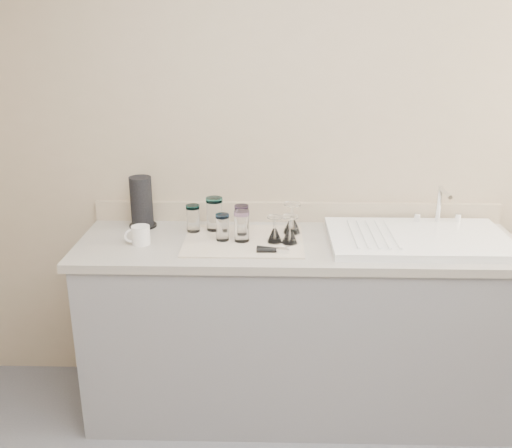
{
  "coord_description": "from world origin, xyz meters",
  "views": [
    {
      "loc": [
        -0.14,
        -1.29,
        1.85
      ],
      "look_at": [
        -0.2,
        1.15,
        1.0
      ],
      "focal_mm": 40.0,
      "sensor_mm": 36.0,
      "label": 1
    }
  ],
  "objects_px": {
    "paper_towel_roll": "(142,203)",
    "sink_unit": "(418,238)",
    "can_opener": "(273,250)",
    "tumbler_lavender": "(242,226)",
    "white_mug": "(140,235)",
    "goblet_front_left": "(275,233)",
    "tumbler_teal": "(193,218)",
    "tumbler_purple": "(242,219)",
    "tumbler_blue": "(222,227)",
    "goblet_front_right": "(290,234)",
    "goblet_back_right": "(292,223)",
    "tumbler_cyan": "(214,214)"
  },
  "relations": [
    {
      "from": "tumbler_purple",
      "to": "sink_unit",
      "type": "bearing_deg",
      "value": -6.07
    },
    {
      "from": "can_opener",
      "to": "tumbler_lavender",
      "type": "bearing_deg",
      "value": 137.72
    },
    {
      "from": "can_opener",
      "to": "sink_unit",
      "type": "bearing_deg",
      "value": 13.24
    },
    {
      "from": "goblet_front_left",
      "to": "white_mug",
      "type": "relative_size",
      "value": 0.98
    },
    {
      "from": "goblet_back_right",
      "to": "white_mug",
      "type": "distance_m",
      "value": 0.72
    },
    {
      "from": "paper_towel_roll",
      "to": "sink_unit",
      "type": "bearing_deg",
      "value": -7.87
    },
    {
      "from": "white_mug",
      "to": "sink_unit",
      "type": "bearing_deg",
      "value": 2.61
    },
    {
      "from": "can_opener",
      "to": "white_mug",
      "type": "distance_m",
      "value": 0.62
    },
    {
      "from": "tumbler_cyan",
      "to": "goblet_front_right",
      "type": "relative_size",
      "value": 1.24
    },
    {
      "from": "tumbler_cyan",
      "to": "tumbler_blue",
      "type": "height_order",
      "value": "tumbler_cyan"
    },
    {
      "from": "white_mug",
      "to": "paper_towel_roll",
      "type": "distance_m",
      "value": 0.26
    },
    {
      "from": "goblet_back_right",
      "to": "white_mug",
      "type": "relative_size",
      "value": 1.16
    },
    {
      "from": "tumbler_teal",
      "to": "goblet_back_right",
      "type": "bearing_deg",
      "value": -1.01
    },
    {
      "from": "tumbler_purple",
      "to": "goblet_back_right",
      "type": "bearing_deg",
      "value": 0.34
    },
    {
      "from": "goblet_front_right",
      "to": "tumbler_teal",
      "type": "bearing_deg",
      "value": 162.27
    },
    {
      "from": "white_mug",
      "to": "goblet_front_right",
      "type": "bearing_deg",
      "value": 0.71
    },
    {
      "from": "sink_unit",
      "to": "can_opener",
      "type": "height_order",
      "value": "sink_unit"
    },
    {
      "from": "tumbler_teal",
      "to": "goblet_front_left",
      "type": "xyz_separation_m",
      "value": [
        0.39,
        -0.14,
        -0.03
      ]
    },
    {
      "from": "goblet_front_left",
      "to": "goblet_front_right",
      "type": "height_order",
      "value": "goblet_front_right"
    },
    {
      "from": "tumbler_blue",
      "to": "tumbler_cyan",
      "type": "bearing_deg",
      "value": 109.61
    },
    {
      "from": "tumbler_cyan",
      "to": "goblet_front_right",
      "type": "height_order",
      "value": "tumbler_cyan"
    },
    {
      "from": "tumbler_blue",
      "to": "goblet_front_left",
      "type": "bearing_deg",
      "value": -4.79
    },
    {
      "from": "tumbler_purple",
      "to": "goblet_front_left",
      "type": "distance_m",
      "value": 0.2
    },
    {
      "from": "tumbler_purple",
      "to": "tumbler_blue",
      "type": "distance_m",
      "value": 0.13
    },
    {
      "from": "goblet_front_left",
      "to": "white_mug",
      "type": "bearing_deg",
      "value": -178.13
    },
    {
      "from": "tumbler_purple",
      "to": "goblet_front_left",
      "type": "relative_size",
      "value": 1.1
    },
    {
      "from": "tumbler_blue",
      "to": "goblet_front_left",
      "type": "height_order",
      "value": "tumbler_blue"
    },
    {
      "from": "sink_unit",
      "to": "goblet_front_left",
      "type": "height_order",
      "value": "sink_unit"
    },
    {
      "from": "tumbler_lavender",
      "to": "paper_towel_roll",
      "type": "distance_m",
      "value": 0.55
    },
    {
      "from": "tumbler_teal",
      "to": "goblet_back_right",
      "type": "xyz_separation_m",
      "value": [
        0.48,
        -0.01,
        -0.02
      ]
    },
    {
      "from": "tumbler_cyan",
      "to": "white_mug",
      "type": "height_order",
      "value": "tumbler_cyan"
    },
    {
      "from": "tumbler_blue",
      "to": "paper_towel_roll",
      "type": "bearing_deg",
      "value": 154.19
    },
    {
      "from": "goblet_front_left",
      "to": "sink_unit",
      "type": "bearing_deg",
      "value": 3.29
    },
    {
      "from": "sink_unit",
      "to": "goblet_back_right",
      "type": "bearing_deg",
      "value": 171.32
    },
    {
      "from": "tumbler_blue",
      "to": "goblet_front_left",
      "type": "relative_size",
      "value": 1.02
    },
    {
      "from": "sink_unit",
      "to": "can_opener",
      "type": "distance_m",
      "value": 0.69
    },
    {
      "from": "tumbler_purple",
      "to": "tumbler_lavender",
      "type": "height_order",
      "value": "tumbler_lavender"
    },
    {
      "from": "sink_unit",
      "to": "can_opener",
      "type": "bearing_deg",
      "value": -166.76
    },
    {
      "from": "tumbler_teal",
      "to": "paper_towel_roll",
      "type": "relative_size",
      "value": 0.52
    },
    {
      "from": "tumbler_purple",
      "to": "tumbler_blue",
      "type": "relative_size",
      "value": 1.08
    },
    {
      "from": "tumbler_teal",
      "to": "goblet_front_right",
      "type": "xyz_separation_m",
      "value": [
        0.46,
        -0.15,
        -0.02
      ]
    },
    {
      "from": "can_opener",
      "to": "tumbler_purple",
      "type": "bearing_deg",
      "value": 121.43
    },
    {
      "from": "tumbler_blue",
      "to": "goblet_front_right",
      "type": "relative_size",
      "value": 0.96
    },
    {
      "from": "tumbler_teal",
      "to": "goblet_front_right",
      "type": "height_order",
      "value": "tumbler_teal"
    },
    {
      "from": "tumbler_lavender",
      "to": "can_opener",
      "type": "bearing_deg",
      "value": -42.28
    },
    {
      "from": "tumbler_lavender",
      "to": "paper_towel_roll",
      "type": "bearing_deg",
      "value": 157.4
    },
    {
      "from": "tumbler_teal",
      "to": "tumbler_blue",
      "type": "relative_size",
      "value": 1.05
    },
    {
      "from": "tumbler_teal",
      "to": "tumbler_purple",
      "type": "height_order",
      "value": "tumbler_purple"
    },
    {
      "from": "sink_unit",
      "to": "goblet_front_right",
      "type": "bearing_deg",
      "value": -175.23
    },
    {
      "from": "goblet_front_right",
      "to": "goblet_front_left",
      "type": "bearing_deg",
      "value": 170.48
    }
  ]
}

